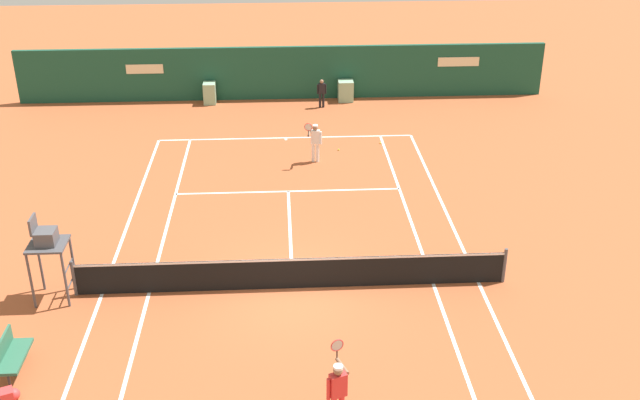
{
  "coord_description": "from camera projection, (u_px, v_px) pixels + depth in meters",
  "views": [
    {
      "loc": [
        -0.26,
        -18.08,
        11.52
      ],
      "look_at": [
        1.0,
        3.98,
        0.8
      ],
      "focal_mm": 42.47,
      "sensor_mm": 36.0,
      "label": 1
    }
  ],
  "objects": [
    {
      "name": "ground_plane",
      "position": [
        292.0,
        277.0,
        21.8
      ],
      "size": [
        80.0,
        80.0,
        0.01
      ],
      "color": "#A8512D"
    },
    {
      "name": "tennis_net",
      "position": [
        292.0,
        272.0,
        21.06
      ],
      "size": [
        12.1,
        0.1,
        1.07
      ],
      "color": "#4C4C51",
      "rests_on": "ground_plane"
    },
    {
      "name": "sponsor_back_wall",
      "position": [
        284.0,
        74.0,
        35.99
      ],
      "size": [
        25.0,
        1.02,
        2.53
      ],
      "color": "#194C38",
      "rests_on": "ground_plane"
    },
    {
      "name": "umpire_chair",
      "position": [
        47.0,
        244.0,
        20.11
      ],
      "size": [
        1.0,
        1.0,
        2.5
      ],
      "rotation": [
        0.0,
        0.0,
        -1.57
      ],
      "color": "#47474C",
      "rests_on": "ground_plane"
    },
    {
      "name": "player_bench",
      "position": [
        10.0,
        354.0,
        17.77
      ],
      "size": [
        0.54,
        1.37,
        0.88
      ],
      "rotation": [
        0.0,
        0.0,
        -1.57
      ],
      "color": "#38383D",
      "rests_on": "ground_plane"
    },
    {
      "name": "player_on_baseline",
      "position": [
        315.0,
        140.0,
        29.06
      ],
      "size": [
        0.69,
        0.63,
        1.77
      ],
      "rotation": [
        0.0,
        0.0,
        2.99
      ],
      "color": "white",
      "rests_on": "ground_plane"
    },
    {
      "name": "player_near_side",
      "position": [
        338.0,
        388.0,
        15.98
      ],
      "size": [
        0.5,
        0.8,
        1.82
      ],
      "rotation": [
        0.0,
        0.0,
        0.36
      ],
      "color": "red",
      "rests_on": "ground_plane"
    },
    {
      "name": "ball_kid_left_post",
      "position": [
        322.0,
        91.0,
        35.01
      ],
      "size": [
        0.45,
        0.19,
        1.34
      ],
      "rotation": [
        0.0,
        0.0,
        3.17
      ],
      "color": "black",
      "rests_on": "ground_plane"
    },
    {
      "name": "tennis_ball_mid_court",
      "position": [
        339.0,
        150.0,
        30.51
      ],
      "size": [
        0.07,
        0.07,
        0.07
      ],
      "primitive_type": "sphere",
      "color": "#CCE033",
      "rests_on": "ground_plane"
    },
    {
      "name": "tennis_ball_near_service_line",
      "position": [
        380.0,
        143.0,
        31.17
      ],
      "size": [
        0.07,
        0.07,
        0.07
      ],
      "primitive_type": "sphere",
      "color": "#CCE033",
      "rests_on": "ground_plane"
    }
  ]
}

